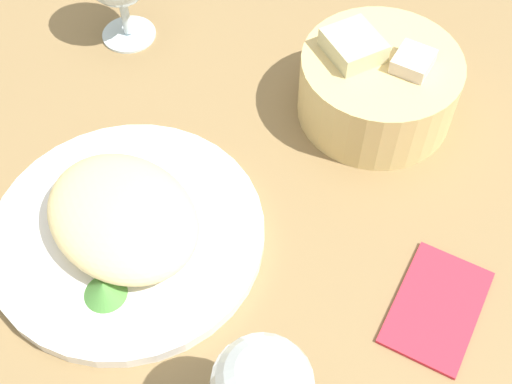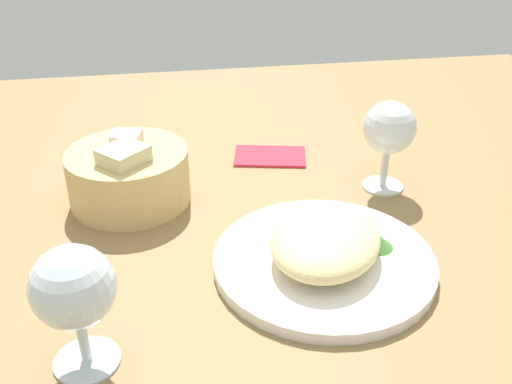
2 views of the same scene
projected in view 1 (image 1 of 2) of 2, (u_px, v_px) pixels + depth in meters
The scene contains 6 objects.
ground_plane at pixel (181, 208), 66.51cm from camera, with size 140.00×140.00×2.00cm, color olive.
plate at pixel (128, 233), 62.87cm from camera, with size 25.40×25.40×1.40cm, color white.
omelette at pixel (123, 216), 60.50cm from camera, with size 15.43×12.11×4.41cm, color #F2D892.
lettuce_garnish at pixel (104, 289), 57.83cm from camera, with size 3.79×3.79×1.73cm, color #4B8D3B.
bread_basket at pixel (377, 84), 69.35cm from camera, with size 16.17×16.17×9.39cm.
folded_napkin at pixel (437, 306), 58.96cm from camera, with size 11.00×7.00×0.80cm, color red.
Camera 1 is at (17.62, -33.36, 54.30)cm, focal length 47.68 mm.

